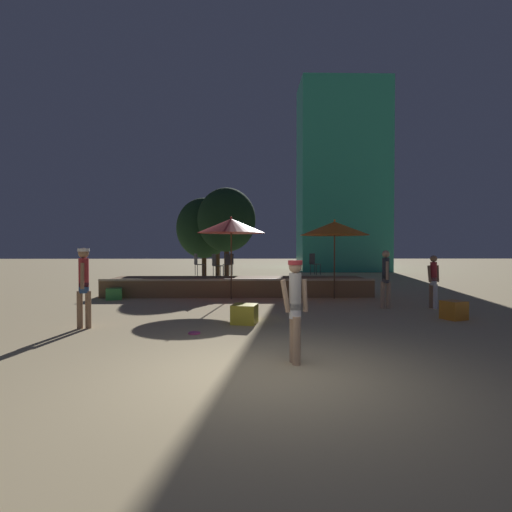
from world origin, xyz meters
TOP-DOWN VIEW (x-y plane):
  - ground_plane at (0.00, 0.00)m, footprint 120.00×120.00m
  - wooden_deck at (-0.66, 10.20)m, footprint 10.17×2.70m
  - patio_umbrella_0 at (-0.88, 8.55)m, footprint 2.44×2.44m
  - patio_umbrella_1 at (2.87, 8.65)m, footprint 2.50×2.50m
  - cube_seat_0 at (5.06, 4.40)m, footprint 0.65×0.65m
  - cube_seat_1 at (-0.35, 3.95)m, footprint 0.69×0.69m
  - cube_seat_2 at (-5.07, 8.54)m, footprint 0.67×0.67m
  - person_0 at (3.93, 6.29)m, footprint 0.30×0.49m
  - person_1 at (-4.03, 3.41)m, footprint 0.31×0.53m
  - person_2 at (0.49, 0.57)m, footprint 0.47×0.29m
  - person_3 at (5.39, 6.26)m, footprint 0.44×0.28m
  - bistro_chair_0 at (2.51, 11.06)m, footprint 0.48×0.48m
  - bistro_chair_1 at (-1.49, 9.45)m, footprint 0.46×0.46m
  - bistro_chair_2 at (-1.08, 10.67)m, footprint 0.45×0.46m
  - bistro_chair_3 at (-2.35, 10.65)m, footprint 0.46×0.45m
  - frisbee_disc at (-1.43, 2.79)m, footprint 0.26×0.26m
  - background_tree_0 at (-2.92, 18.17)m, footprint 3.28×3.28m
  - background_tree_1 at (-1.49, 16.77)m, footprint 3.28×3.28m
  - background_tree_2 at (-2.23, 19.65)m, footprint 2.88×2.88m
  - distant_building at (7.17, 25.66)m, footprint 6.83×3.85m

SIDE VIEW (x-z plane):
  - ground_plane at x=0.00m, z-range 0.00..0.00m
  - frisbee_disc at x=-1.43m, z-range 0.00..0.03m
  - cube_seat_2 at x=-5.07m, z-range 0.00..0.40m
  - cube_seat_1 at x=-0.35m, z-range 0.00..0.47m
  - cube_seat_0 at x=5.06m, z-range 0.00..0.48m
  - wooden_deck at x=-0.66m, z-range -0.04..0.67m
  - person_3 at x=5.39m, z-range 0.05..1.67m
  - person_2 at x=0.49m, z-range 0.09..1.75m
  - person_0 at x=3.93m, z-range 0.09..1.86m
  - person_1 at x=-4.03m, z-range 0.14..1.99m
  - bistro_chair_0 at x=2.51m, z-range 0.80..1.70m
  - bistro_chair_1 at x=-1.49m, z-range 0.80..1.70m
  - bistro_chair_2 at x=-1.08m, z-range 0.80..1.70m
  - bistro_chair_3 at x=-2.35m, z-range 0.80..1.70m
  - patio_umbrella_1 at x=2.87m, z-range 1.11..3.99m
  - patio_umbrella_0 at x=-0.88m, z-range 1.15..4.12m
  - background_tree_0 at x=-2.92m, z-range 0.60..5.43m
  - background_tree_2 at x=-2.23m, z-range 0.80..5.60m
  - background_tree_1 at x=-1.49m, z-range 0.80..6.03m
  - distant_building at x=7.17m, z-range 0.00..14.72m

